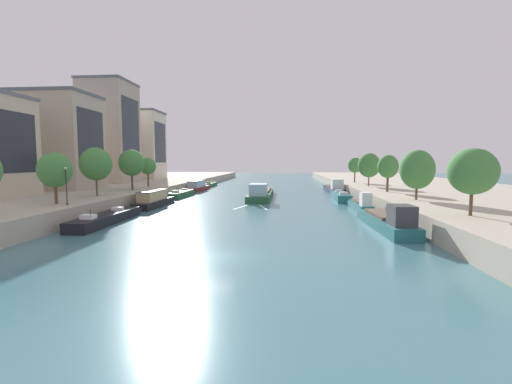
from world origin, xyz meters
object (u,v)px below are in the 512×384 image
object	(u,v)px
moored_boat_right_lone	(387,221)
tree_right_nearest	(473,172)
barge_midriver	(261,193)
moored_boat_left_downstream	(154,200)
moored_boat_left_near	(181,194)
tree_left_second	(96,164)
moored_boat_right_end	(340,196)
moored_boat_left_end	(198,186)
tree_left_distant	(148,166)
tree_right_far	(369,165)
moored_boat_left_gap_after	(107,218)
tree_right_past_mid	(355,165)
moored_boat_left_far	(211,184)
tree_left_nearest	(55,170)
lamppost_left_bank	(66,184)
tree_left_past_mid	(132,163)
moored_boat_right_midway	(361,205)
tree_right_by_lamp	(388,167)
tree_right_distant	(417,170)
moored_boat_right_far	(334,188)

from	to	relation	value
moored_boat_right_lone	tree_right_nearest	bearing A→B (deg)	-31.37
barge_midriver	moored_boat_left_downstream	world-z (taller)	barge_midriver
moored_boat_left_near	tree_left_second	size ratio (longest dim) A/B	1.70
moored_boat_left_near	moored_boat_right_end	bearing A→B (deg)	-5.50
moored_boat_right_end	tree_left_second	size ratio (longest dim) A/B	1.80
moored_boat_left_end	tree_left_distant	distance (m)	18.94
tree_right_far	moored_boat_left_gap_after	bearing A→B (deg)	-138.65
moored_boat_left_end	tree_right_past_mid	bearing A→B (deg)	0.63
moored_boat_left_end	moored_boat_left_far	world-z (taller)	moored_boat_left_end
tree_right_nearest	moored_boat_right_lone	bearing A→B (deg)	148.63
tree_left_nearest	lamppost_left_bank	bearing A→B (deg)	-25.25
tree_left_nearest	tree_left_past_mid	bearing A→B (deg)	89.34
moored_boat_right_midway	tree_right_nearest	world-z (taller)	tree_right_nearest
moored_boat_left_far	tree_right_by_lamp	distance (m)	56.95
moored_boat_right_end	lamppost_left_bank	xyz separation A→B (m)	(-36.26, -28.81, 3.99)
moored_boat_right_midway	moored_boat_right_lone	bearing A→B (deg)	-91.16
moored_boat_left_gap_after	tree_left_nearest	bearing A→B (deg)	179.38
tree_left_nearest	tree_left_second	xyz separation A→B (m)	(-0.28, 9.64, 0.66)
tree_left_second	tree_right_distant	bearing A→B (deg)	-1.72
tree_right_distant	tree_left_nearest	bearing A→B (deg)	-169.60
lamppost_left_bank	moored_boat_right_far	bearing A→B (deg)	49.96
tree_left_second	tree_right_by_lamp	distance (m)	46.56
barge_midriver	tree_right_distant	bearing A→B (deg)	-44.12
barge_midriver	moored_boat_right_midway	size ratio (longest dim) A/B	2.17
moored_boat_right_lone	tree_right_by_lamp	xyz separation A→B (m)	(6.34, 22.27, 5.54)
tree_right_nearest	tree_right_past_mid	distance (m)	52.31
tree_left_past_mid	tree_right_nearest	xyz separation A→B (m)	(44.83, -25.92, -0.70)
moored_boat_right_lone	tree_right_nearest	xyz separation A→B (m)	(6.47, -3.95, 5.46)
tree_left_distant	tree_right_past_mid	xyz separation A→B (m)	(44.97, 17.63, 0.05)
moored_boat_right_far	moored_boat_left_near	bearing A→B (deg)	-159.61
tree_right_past_mid	moored_boat_right_lone	bearing A→B (deg)	-97.12
tree_left_distant	tree_right_nearest	distance (m)	57.14
moored_boat_right_midway	tree_left_past_mid	world-z (taller)	tree_left_past_mid
moored_boat_right_midway	tree_right_distant	distance (m)	9.45
moored_boat_right_midway	tree_left_second	xyz separation A→B (m)	(-39.16, -3.29, 6.07)
moored_boat_left_downstream	tree_right_by_lamp	distance (m)	39.44
tree_left_distant	moored_boat_right_end	bearing A→B (deg)	-2.04
moored_boat_left_far	tree_right_past_mid	size ratio (longest dim) A/B	1.64
lamppost_left_bank	moored_boat_left_far	bearing A→B (deg)	86.66
moored_boat_left_near	tree_right_distant	xyz separation A→B (m)	(39.14, -22.70, 5.66)
moored_boat_right_lone	lamppost_left_bank	distance (m)	36.79
moored_boat_left_far	tree_left_nearest	distance (m)	62.10
moored_boat_left_end	tree_left_nearest	bearing A→B (deg)	-96.80
tree_left_second	tree_right_distant	world-z (taller)	tree_left_second
moored_boat_right_end	tree_left_second	bearing A→B (deg)	-154.67
tree_left_second	tree_right_far	bearing A→B (deg)	28.19
moored_boat_left_gap_after	tree_left_second	bearing A→B (deg)	124.35
moored_boat_left_gap_after	tree_right_past_mid	distance (m)	60.85
moored_boat_right_far	tree_right_distant	size ratio (longest dim) A/B	2.51
tree_left_nearest	tree_left_past_mid	size ratio (longest dim) A/B	0.86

